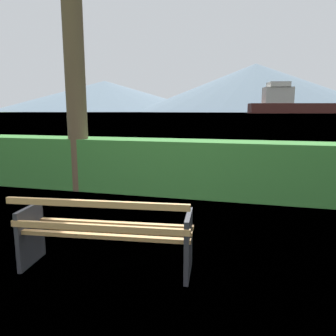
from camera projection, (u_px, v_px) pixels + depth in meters
ground_plane at (108, 268)px, 3.64m from camera, size 1400.00×1400.00×0.00m
water_surface at (253, 113)px, 295.19m from camera, size 620.00×620.00×0.00m
park_bench at (105, 233)px, 3.51m from camera, size 1.94×0.78×0.87m
hedge_row at (178, 167)px, 6.83m from camera, size 13.21×0.84×1.14m
cargo_ship_large at (315, 105)px, 219.00m from camera, size 104.21×34.99×20.72m
distant_hills at (246, 90)px, 540.01m from camera, size 896.20×444.21×84.37m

